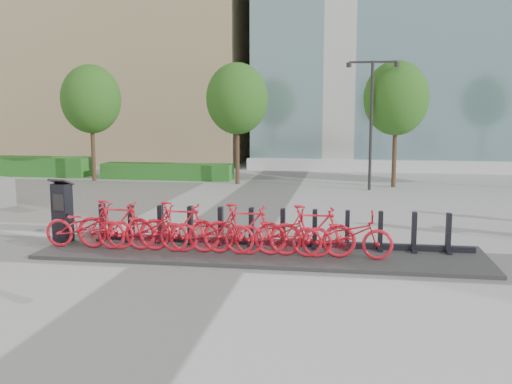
# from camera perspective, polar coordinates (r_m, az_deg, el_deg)

# --- Properties ---
(ground) EXTENTS (120.00, 120.00, 0.00)m
(ground) POSITION_cam_1_polar(r_m,az_deg,el_deg) (12.53, -5.65, -6.31)
(ground) COLOR #B0B0B0
(hedge_b) EXTENTS (6.00, 1.20, 0.70)m
(hedge_b) POSITION_cam_1_polar(r_m,az_deg,el_deg) (26.36, -8.86, 2.06)
(hedge_b) COLOR #19641D
(hedge_b) RESTS_ON ground
(tree_0) EXTENTS (2.60, 2.60, 5.10)m
(tree_0) POSITION_cam_1_polar(r_m,az_deg,el_deg) (26.20, -16.17, 8.89)
(tree_0) COLOR #513529
(tree_0) RESTS_ON ground
(tree_1) EXTENTS (2.60, 2.60, 5.10)m
(tree_1) POSITION_cam_1_polar(r_m,az_deg,el_deg) (24.17, -1.90, 9.29)
(tree_1) COLOR #513529
(tree_1) RESTS_ON ground
(tree_2) EXTENTS (2.60, 2.60, 5.10)m
(tree_2) POSITION_cam_1_polar(r_m,az_deg,el_deg) (23.79, 13.85, 9.08)
(tree_2) COLOR #513529
(tree_2) RESTS_ON ground
(streetlamp) EXTENTS (2.00, 0.20, 5.00)m
(streetlamp) POSITION_cam_1_polar(r_m,az_deg,el_deg) (22.73, 11.48, 8.05)
(streetlamp) COLOR black
(streetlamp) RESTS_ON ground
(dock_pad) EXTENTS (9.60, 2.40, 0.08)m
(dock_pad) POSITION_cam_1_polar(r_m,az_deg,el_deg) (12.54, 0.48, -6.06)
(dock_pad) COLOR #343434
(dock_pad) RESTS_ON ground
(dock_rail_posts) EXTENTS (8.02, 0.50, 0.85)m
(dock_rail_posts) POSITION_cam_1_polar(r_m,az_deg,el_deg) (12.89, 1.07, -3.55)
(dock_rail_posts) COLOR black
(dock_rail_posts) RESTS_ON dock_pad
(bike_0) EXTENTS (1.87, 0.65, 0.98)m
(bike_0) POSITION_cam_1_polar(r_m,az_deg,el_deg) (13.25, -16.70, -3.28)
(bike_0) COLOR red
(bike_0) RESTS_ON dock_pad
(bike_1) EXTENTS (1.82, 0.51, 1.09)m
(bike_1) POSITION_cam_1_polar(r_m,az_deg,el_deg) (12.94, -13.84, -3.19)
(bike_1) COLOR red
(bike_1) RESTS_ON dock_pad
(bike_2) EXTENTS (1.87, 0.65, 0.98)m
(bike_2) POSITION_cam_1_polar(r_m,az_deg,el_deg) (12.69, -10.83, -3.57)
(bike_2) COLOR red
(bike_2) RESTS_ON dock_pad
(bike_3) EXTENTS (1.82, 0.51, 1.09)m
(bike_3) POSITION_cam_1_polar(r_m,az_deg,el_deg) (12.46, -7.71, -3.47)
(bike_3) COLOR red
(bike_3) RESTS_ON dock_pad
(bike_4) EXTENTS (1.87, 0.65, 0.98)m
(bike_4) POSITION_cam_1_polar(r_m,az_deg,el_deg) (12.28, -4.49, -3.84)
(bike_4) COLOR red
(bike_4) RESTS_ON dock_pad
(bike_5) EXTENTS (1.82, 0.51, 1.09)m
(bike_5) POSITION_cam_1_polar(r_m,az_deg,el_deg) (12.12, -1.17, -3.72)
(bike_5) COLOR red
(bike_5) RESTS_ON dock_pad
(bike_6) EXTENTS (1.87, 0.65, 0.98)m
(bike_6) POSITION_cam_1_polar(r_m,az_deg,el_deg) (12.03, 2.21, -4.08)
(bike_6) COLOR red
(bike_6) RESTS_ON dock_pad
(bike_7) EXTENTS (1.82, 0.51, 1.09)m
(bike_7) POSITION_cam_1_polar(r_m,az_deg,el_deg) (11.95, 5.65, -3.93)
(bike_7) COLOR red
(bike_7) RESTS_ON dock_pad
(bike_8) EXTENTS (1.87, 0.65, 0.98)m
(bike_8) POSITION_cam_1_polar(r_m,az_deg,el_deg) (11.94, 9.11, -4.27)
(bike_8) COLOR red
(bike_8) RESTS_ON dock_pad
(kiosk) EXTENTS (0.51, 0.44, 1.49)m
(kiosk) POSITION_cam_1_polar(r_m,az_deg,el_deg) (14.03, -18.80, -1.83)
(kiosk) COLOR black
(kiosk) RESTS_ON dock_pad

